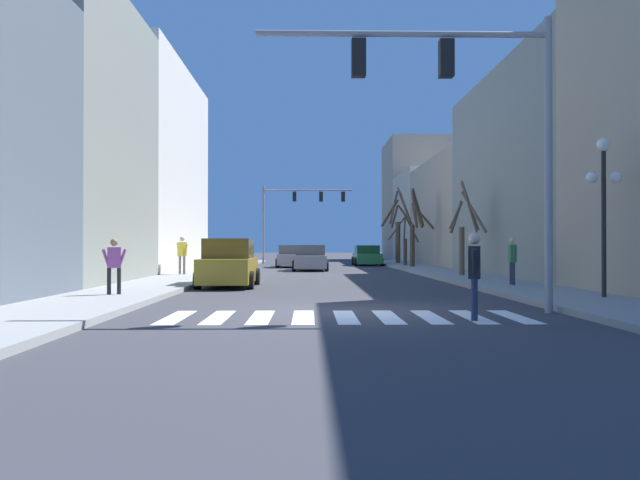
% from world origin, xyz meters
% --- Properties ---
extents(ground_plane, '(240.00, 240.00, 0.00)m').
position_xyz_m(ground_plane, '(0.00, 0.00, 0.00)').
color(ground_plane, '#38383D').
extents(sidewalk_left, '(2.94, 90.00, 0.15)m').
position_xyz_m(sidewalk_left, '(-6.35, 0.00, 0.07)').
color(sidewalk_left, gray).
rests_on(sidewalk_left, ground_plane).
extents(sidewalk_right, '(2.94, 90.00, 0.15)m').
position_xyz_m(sidewalk_right, '(6.35, 0.00, 0.07)').
color(sidewalk_right, gray).
rests_on(sidewalk_right, ground_plane).
extents(building_row_left, '(6.00, 35.00, 11.76)m').
position_xyz_m(building_row_left, '(-10.81, 12.57, 5.41)').
color(building_row_left, '#515B66').
rests_on(building_row_left, ground_plane).
extents(building_row_right, '(6.00, 64.36, 12.93)m').
position_xyz_m(building_row_right, '(10.81, 25.60, 5.18)').
color(building_row_right, tan).
rests_on(building_row_right, ground_plane).
extents(crosswalk_stripes, '(7.65, 2.60, 0.01)m').
position_xyz_m(crosswalk_stripes, '(-0.00, -1.29, 0.00)').
color(crosswalk_stripes, white).
rests_on(crosswalk_stripes, ground_plane).
extents(traffic_signal_near, '(6.70, 0.28, 6.69)m').
position_xyz_m(traffic_signal_near, '(2.77, -0.58, 4.84)').
color(traffic_signal_near, gray).
rests_on(traffic_signal_near, ground_plane).
extents(traffic_signal_far, '(7.63, 0.28, 6.65)m').
position_xyz_m(traffic_signal_far, '(-1.85, 38.48, 4.97)').
color(traffic_signal_far, gray).
rests_on(traffic_signal_far, ground_plane).
extents(street_lamp_right_corner, '(0.95, 0.36, 4.25)m').
position_xyz_m(street_lamp_right_corner, '(7.07, 1.90, 3.16)').
color(street_lamp_right_corner, black).
rests_on(street_lamp_right_corner, sidewalk_right).
extents(car_parked_left_near, '(2.13, 4.83, 1.54)m').
position_xyz_m(car_parked_left_near, '(3.69, 33.22, 0.73)').
color(car_parked_left_near, '#236B38').
rests_on(car_parked_left_near, ground_plane).
extents(car_parked_right_near, '(2.02, 4.57, 1.55)m').
position_xyz_m(car_parked_right_near, '(-2.03, 29.40, 0.73)').
color(car_parked_right_near, gray).
rests_on(car_parked_right_near, ground_plane).
extents(car_at_intersection, '(2.06, 4.21, 1.77)m').
position_xyz_m(car_at_intersection, '(-3.73, 8.47, 0.82)').
color(car_at_intersection, '#A38423').
rests_on(car_at_intersection, ground_plane).
extents(car_parked_left_far, '(2.15, 4.55, 1.55)m').
position_xyz_m(car_parked_left_far, '(-0.69, 23.47, 0.73)').
color(car_parked_left_far, gray).
rests_on(car_parked_left_far, ground_plane).
extents(pedestrian_on_left_sidewalk, '(0.34, 0.76, 1.78)m').
position_xyz_m(pedestrian_on_left_sidewalk, '(2.60, -1.87, 1.06)').
color(pedestrian_on_left_sidewalk, '#282D47').
rests_on(pedestrian_on_left_sidewalk, ground_plane).
extents(pedestrian_crossing_street, '(0.24, 0.71, 1.66)m').
position_xyz_m(pedestrian_crossing_street, '(6.36, 7.19, 1.13)').
color(pedestrian_crossing_street, '#282D47').
rests_on(pedestrian_crossing_street, sidewalk_right).
extents(pedestrian_waiting_at_curb, '(0.66, 0.57, 1.82)m').
position_xyz_m(pedestrian_waiting_at_curb, '(-6.85, 15.39, 1.23)').
color(pedestrian_waiting_at_curb, '#7A705B').
rests_on(pedestrian_waiting_at_curb, sidewalk_left).
extents(pedestrian_on_right_sidewalk, '(0.67, 0.30, 1.57)m').
position_xyz_m(pedestrian_on_right_sidewalk, '(-6.26, 3.08, 1.08)').
color(pedestrian_on_right_sidewalk, black).
rests_on(pedestrian_on_right_sidewalk, sidewalk_left).
extents(street_tree_right_far, '(2.43, 2.80, 6.04)m').
position_xyz_m(street_tree_right_far, '(6.31, 34.83, 2.97)').
color(street_tree_right_far, brown).
rests_on(street_tree_right_far, sidewalk_right).
extents(street_tree_right_near, '(1.96, 2.13, 3.46)m').
position_xyz_m(street_tree_right_near, '(6.03, 29.32, 1.80)').
color(street_tree_right_near, '#473828').
rests_on(street_tree_right_near, sidewalk_right).
extents(street_tree_left_near, '(1.72, 1.94, 4.40)m').
position_xyz_m(street_tree_left_near, '(6.46, 14.31, 2.23)').
color(street_tree_left_near, brown).
rests_on(street_tree_left_near, sidewalk_right).
extents(street_tree_right_mid, '(1.50, 2.33, 5.20)m').
position_xyz_m(street_tree_right_mid, '(6.20, 26.21, 2.69)').
color(street_tree_right_mid, '#473828').
rests_on(street_tree_right_mid, sidewalk_right).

